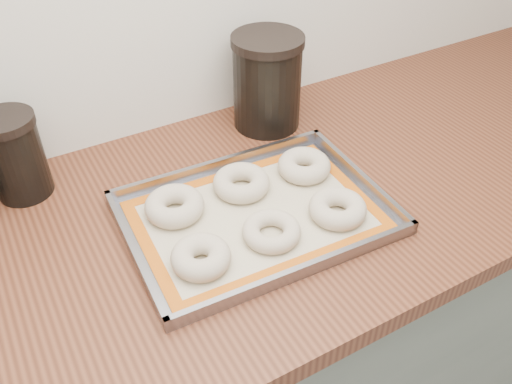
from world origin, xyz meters
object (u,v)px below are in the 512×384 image
bagel_front_right (338,209)px  canister_mid (15,156)px  bagel_back_mid (241,183)px  bagel_back_right (304,166)px  bagel_back_left (175,206)px  bagel_front_left (201,257)px  canister_right (267,82)px  bagel_front_mid (272,231)px  baking_tray (256,215)px

bagel_front_right → canister_mid: (-0.47, 0.35, 0.06)m
bagel_back_mid → bagel_back_right: bearing=-6.0°
bagel_back_left → bagel_front_right: bearing=-30.7°
bagel_front_right → canister_mid: size_ratio=0.63×
bagel_back_right → canister_mid: size_ratio=0.63×
bagel_back_right → canister_mid: (-0.49, 0.22, 0.06)m
bagel_back_left → bagel_front_left: bearing=-95.1°
canister_mid → canister_right: canister_right is taller
bagel_front_right → canister_right: size_ratio=0.50×
canister_mid → canister_right: bearing=-1.7°
bagel_back_right → canister_right: bearing=80.6°
bagel_front_mid → bagel_back_left: (-0.12, 0.14, 0.00)m
bagel_back_right → bagel_front_left: bearing=-156.2°
canister_right → bagel_back_right: bearing=-99.4°
bagel_front_mid → canister_mid: size_ratio=0.61×
bagel_front_left → bagel_front_right: size_ratio=0.95×
bagel_front_right → canister_mid: canister_mid is taller
bagel_front_left → bagel_back_left: (0.01, 0.14, 0.00)m
bagel_front_right → baking_tray: bearing=150.2°
bagel_front_right → bagel_back_left: (-0.25, 0.15, 0.00)m
bagel_back_mid → canister_right: (0.17, 0.19, 0.08)m
bagel_back_left → bagel_back_right: 0.27m
bagel_front_left → canister_right: size_ratio=0.48×
bagel_front_left → canister_mid: bearing=121.2°
bagel_back_mid → canister_mid: bearing=150.1°
bagel_front_right → bagel_back_left: size_ratio=0.97×
baking_tray → bagel_front_left: bearing=-155.9°
bagel_back_mid → bagel_back_right: bagel_back_right is taller
bagel_back_left → baking_tray: bearing=-31.6°
baking_tray → bagel_back_left: (-0.12, 0.08, 0.02)m
bagel_back_mid → bagel_back_left: bearing=-179.7°
bagel_front_left → bagel_front_mid: bearing=-0.5°
baking_tray → bagel_back_left: bearing=148.4°
baking_tray → bagel_back_mid: size_ratio=4.41×
baking_tray → canister_right: 0.33m
canister_mid → bagel_back_right: bearing=-24.1°
baking_tray → canister_mid: canister_mid is taller
baking_tray → bagel_back_mid: bearing=81.1°
bagel_back_mid → bagel_front_right: bearing=-52.7°
bagel_back_right → bagel_back_left: bearing=177.2°
bagel_front_mid → bagel_back_right: bagel_back_right is taller
baking_tray → canister_right: canister_right is taller
bagel_back_left → canister_right: bearing=32.1°
bagel_front_mid → bagel_front_right: 0.13m
bagel_front_left → bagel_back_mid: (0.15, 0.14, -0.00)m
bagel_back_left → bagel_back_right: size_ratio=1.03×
canister_right → bagel_back_mid: bearing=-131.3°
bagel_front_left → canister_mid: canister_mid is taller
bagel_back_left → bagel_back_mid: (0.14, 0.00, -0.00)m
bagel_front_left → bagel_back_mid: bagel_front_left is taller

